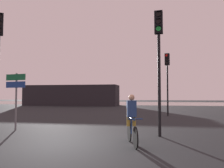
% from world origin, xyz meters
% --- Properties ---
extents(ground_plane, '(120.00, 120.00, 0.00)m').
position_xyz_m(ground_plane, '(0.00, 0.00, 0.00)').
color(ground_plane, black).
extents(water_strip, '(80.00, 16.00, 0.01)m').
position_xyz_m(water_strip, '(0.00, 34.87, 0.00)').
color(water_strip, gray).
rests_on(water_strip, ground).
extents(distant_building, '(14.09, 4.00, 3.05)m').
position_xyz_m(distant_building, '(-9.24, 24.87, 1.52)').
color(distant_building, black).
rests_on(distant_building, ground).
extents(traffic_light_far_right, '(0.39, 0.41, 4.76)m').
position_xyz_m(traffic_light_far_right, '(3.85, 10.18, 3.29)').
color(traffic_light_far_right, black).
rests_on(traffic_light_far_right, ground).
extents(traffic_light_near_right, '(0.34, 0.36, 4.92)m').
position_xyz_m(traffic_light_near_right, '(2.92, 1.90, 3.39)').
color(traffic_light_near_right, black).
rests_on(traffic_light_near_right, ground).
extents(direction_sign_post, '(1.09, 0.23, 2.60)m').
position_xyz_m(direction_sign_post, '(-3.48, 2.24, 1.79)').
color(direction_sign_post, slate).
rests_on(direction_sign_post, ground).
extents(cyclist, '(0.60, 1.66, 1.62)m').
position_xyz_m(cyclist, '(1.98, 0.34, 0.82)').
color(cyclist, black).
rests_on(cyclist, ground).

